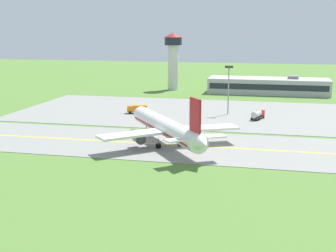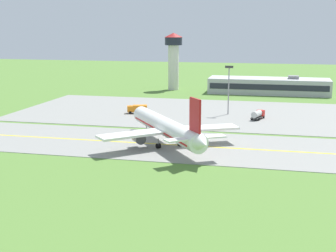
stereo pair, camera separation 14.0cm
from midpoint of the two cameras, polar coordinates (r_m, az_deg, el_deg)
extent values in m
plane|color=#517A33|center=(105.67, 2.28, -2.42)|extent=(500.00, 500.00, 0.00)
cube|color=gray|center=(105.66, 2.28, -2.39)|extent=(240.00, 28.00, 0.10)
cube|color=gray|center=(145.26, 9.28, 1.39)|extent=(140.00, 52.00, 0.10)
cube|color=yellow|center=(105.64, 2.28, -2.36)|extent=(220.00, 0.60, 0.01)
cylinder|color=white|center=(105.30, -0.28, -0.11)|extent=(22.88, 30.08, 4.00)
cone|color=white|center=(122.06, -3.47, 1.53)|extent=(4.60, 4.32, 3.80)
cone|color=white|center=(88.83, 4.15, -2.14)|extent=(4.62, 4.58, 3.40)
cube|color=red|center=(105.40, -0.28, -0.38)|extent=(21.37, 27.91, 0.36)
cube|color=#1E232D|center=(119.89, -3.14, 1.68)|extent=(3.82, 3.43, 0.70)
cube|color=white|center=(100.57, -4.31, -1.01)|extent=(14.22, 13.77, 0.50)
cylinder|color=#47474C|center=(103.34, -3.59, -1.44)|extent=(3.84, 4.10, 2.30)
cylinder|color=black|center=(104.82, -3.87, -1.26)|extent=(1.86, 1.42, 2.10)
cube|color=white|center=(106.86, 4.39, -0.24)|extent=(15.53, 11.13, 0.50)
cylinder|color=#47474C|center=(108.06, 2.96, -0.85)|extent=(3.84, 4.10, 2.30)
cylinder|color=black|center=(109.47, 2.60, -0.68)|extent=(1.86, 1.42, 2.10)
cube|color=red|center=(90.79, 3.24, 1.31)|extent=(2.86, 3.83, 6.50)
cube|color=white|center=(90.24, 1.43, -1.63)|extent=(6.09, 5.76, 0.30)
cube|color=white|center=(92.92, 5.05, -1.27)|extent=(6.41, 5.02, 0.30)
cylinder|color=slate|center=(117.78, -2.64, -0.24)|extent=(0.24, 0.24, 1.65)
cylinder|color=black|center=(117.96, -2.64, -0.63)|extent=(0.92, 1.10, 1.10)
cylinder|color=slate|center=(103.19, -1.21, -1.97)|extent=(0.24, 0.24, 1.65)
cylinder|color=black|center=(103.29, -1.35, -2.43)|extent=(0.92, 1.10, 1.10)
cylinder|color=black|center=(103.48, -1.06, -2.40)|extent=(0.92, 1.10, 1.10)
cylinder|color=slate|center=(105.10, 1.44, -1.72)|extent=(0.24, 0.24, 1.65)
cylinder|color=black|center=(105.19, 1.30, -2.17)|extent=(0.92, 1.10, 1.10)
cylinder|color=black|center=(105.41, 1.57, -2.14)|extent=(0.92, 1.10, 1.10)
cube|color=red|center=(139.64, 11.00, 1.52)|extent=(2.47, 2.34, 1.80)
cube|color=#1E232D|center=(140.30, 11.12, 1.69)|extent=(1.78, 0.70, 0.81)
cylinder|color=silver|center=(136.84, 10.56, 1.43)|extent=(3.04, 4.55, 1.80)
cube|color=#383838|center=(137.02, 10.55, 1.01)|extent=(3.32, 4.65, 0.24)
cylinder|color=orange|center=(139.47, 11.02, 1.92)|extent=(0.20, 0.20, 0.18)
cylinder|color=black|center=(140.18, 10.60, 1.13)|extent=(0.57, 0.95, 0.90)
cylinder|color=black|center=(139.49, 11.37, 1.05)|extent=(0.57, 0.95, 0.90)
cylinder|color=black|center=(136.67, 10.00, 0.88)|extent=(0.57, 0.95, 0.90)
cylinder|color=black|center=(135.94, 10.83, 0.79)|extent=(0.57, 0.95, 0.90)
cube|color=orange|center=(144.98, -4.61, 2.07)|extent=(2.32, 2.45, 1.80)
cube|color=#1E232D|center=(144.93, -4.91, 2.19)|extent=(0.67, 1.79, 0.81)
cube|color=orange|center=(144.99, -3.42, 2.13)|extent=(4.64, 3.27, 2.00)
cylinder|color=orange|center=(144.82, -4.62, 2.46)|extent=(0.20, 0.20, 0.18)
cylinder|color=black|center=(144.18, -4.60, 1.60)|extent=(0.95, 0.56, 0.90)
cylinder|color=black|center=(146.15, -4.60, 1.73)|extent=(0.95, 0.56, 0.90)
cylinder|color=black|center=(144.17, -3.08, 1.62)|extent=(0.95, 0.56, 0.90)
cylinder|color=black|center=(146.24, -3.10, 1.76)|extent=(0.95, 0.56, 0.90)
cube|color=#B2B2B7|center=(192.06, 11.93, 4.73)|extent=(46.73, 13.52, 6.12)
cube|color=#1E232D|center=(185.27, 11.88, 4.57)|extent=(44.86, 0.10, 2.20)
cube|color=slate|center=(191.71, 14.78, 5.68)|extent=(4.00, 4.00, 1.20)
cylinder|color=silver|center=(199.62, 0.60, 7.04)|extent=(4.40, 4.40, 18.55)
cylinder|color=#1E232D|center=(199.00, 0.61, 10.16)|extent=(7.20, 7.20, 3.20)
cone|color=maroon|center=(198.94, 0.61, 10.88)|extent=(7.60, 7.60, 1.80)
cylinder|color=gray|center=(143.37, 7.24, 4.13)|extent=(0.36, 0.36, 14.00)
cube|color=#333333|center=(142.58, 7.31, 7.06)|extent=(2.40, 0.50, 0.70)
camera|label=1|loc=(0.07, -90.04, -0.01)|focal=50.75mm
camera|label=2|loc=(0.07, 89.96, 0.01)|focal=50.75mm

